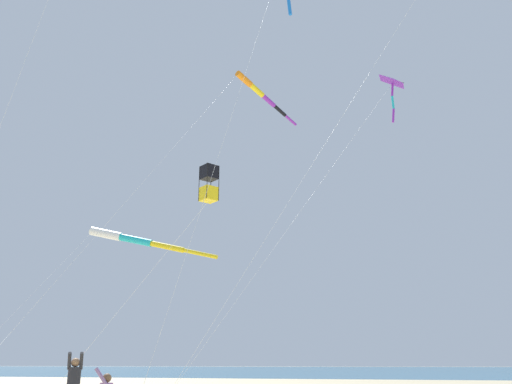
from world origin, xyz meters
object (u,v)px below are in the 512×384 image
object	(u,v)px
kite_box_rainbow_low_near	(209,184)
kite_windsock_teal_far_right	(260,93)
kite_windsock_blue_topmost	(133,240)
person_child_grey_jacket	(73,383)
kite_delta_long_streamer_left	(393,82)

from	to	relation	value
kite_box_rainbow_low_near	kite_windsock_teal_far_right	world-z (taller)	kite_windsock_teal_far_right
kite_box_rainbow_low_near	kite_windsock_blue_topmost	size ratio (longest dim) A/B	0.78
kite_windsock_blue_topmost	kite_windsock_teal_far_right	size ratio (longest dim) A/B	0.55
kite_box_rainbow_low_near	kite_windsock_teal_far_right	size ratio (longest dim) A/B	0.43
person_child_grey_jacket	kite_windsock_teal_far_right	bearing A→B (deg)	173.19
person_child_grey_jacket	kite_windsock_teal_far_right	xyz separation A→B (m)	(-14.13, 1.69, 16.22)
kite_box_rainbow_low_near	kite_delta_long_streamer_left	xyz separation A→B (m)	(-10.99, 6.46, 8.92)
kite_box_rainbow_low_near	kite_windsock_blue_topmost	xyz separation A→B (m)	(-9.55, -7.89, 0.60)
kite_windsock_blue_topmost	kite_delta_long_streamer_left	size ratio (longest dim) A/B	0.61
kite_windsock_blue_topmost	person_child_grey_jacket	bearing A→B (deg)	22.38
kite_windsock_blue_topmost	kite_delta_long_streamer_left	bearing A→B (deg)	95.74
kite_windsock_teal_far_right	kite_delta_long_streamer_left	bearing A→B (deg)	82.67
person_child_grey_jacket	kite_box_rainbow_low_near	bearing A→B (deg)	124.74
kite_box_rainbow_low_near	kite_windsock_blue_topmost	bearing A→B (deg)	-140.43
kite_windsock_teal_far_right	person_child_grey_jacket	bearing A→B (deg)	-6.81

